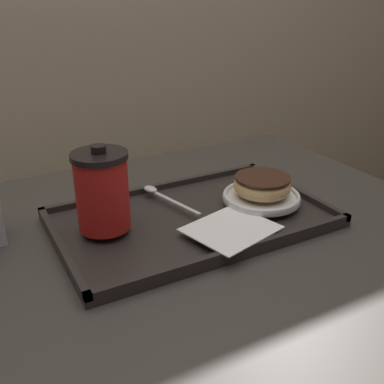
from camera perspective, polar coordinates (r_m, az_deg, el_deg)
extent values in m
cube|color=#38332D|center=(0.82, -1.45, -6.24)|extent=(1.06, 0.83, 0.03)
cube|color=#282321|center=(0.85, 0.00, -3.57)|extent=(0.50, 0.31, 0.01)
cube|color=#282321|center=(0.73, 5.64, -7.47)|extent=(0.50, 0.01, 0.01)
cube|color=#282321|center=(0.97, -4.24, 0.68)|extent=(0.50, 0.01, 0.01)
cube|color=#282321|center=(0.77, -16.30, -6.70)|extent=(0.01, 0.31, 0.01)
cube|color=#282321|center=(0.97, 12.76, 0.36)|extent=(0.01, 0.31, 0.01)
cube|color=white|center=(0.78, 4.98, -4.63)|extent=(0.17, 0.16, 0.00)
cylinder|color=red|center=(0.78, -11.31, -0.21)|extent=(0.09, 0.09, 0.13)
cylinder|color=black|center=(0.75, -11.73, 4.55)|extent=(0.10, 0.10, 0.01)
cylinder|color=black|center=(0.75, -11.80, 5.36)|extent=(0.03, 0.03, 0.01)
cylinder|color=white|center=(0.90, 8.79, -0.73)|extent=(0.15, 0.15, 0.01)
torus|color=white|center=(0.90, 8.81, -0.38)|extent=(0.15, 0.15, 0.01)
torus|color=#DBB270|center=(0.89, 8.89, 0.79)|extent=(0.11, 0.11, 0.03)
cylinder|color=#381E14|center=(0.88, 8.96, 1.81)|extent=(0.11, 0.11, 0.00)
ellipsoid|color=silver|center=(0.93, -5.30, 0.37)|extent=(0.03, 0.04, 0.01)
cube|color=silver|center=(0.87, -1.95, -1.46)|extent=(0.04, 0.13, 0.00)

